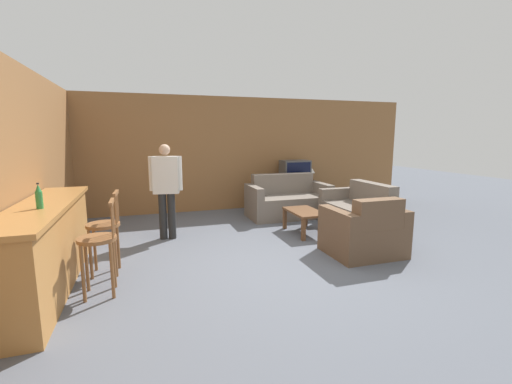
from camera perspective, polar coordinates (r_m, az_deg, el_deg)
The scene contains 15 objects.
ground_plane at distance 4.81m, azimuth 5.42°, elevation -11.66°, with size 24.00×24.00×0.00m, color #565B66.
wall_back at distance 8.02m, azimuth -5.12°, elevation 6.33°, with size 9.40×0.08×2.60m.
wall_left at distance 5.65m, azimuth -32.69°, elevation 3.61°, with size 0.08×8.70×2.60m.
bar_counter at distance 4.51m, azimuth -31.53°, elevation -7.79°, with size 0.55×2.63×0.98m.
bar_chair_near at distance 4.08m, azimuth -24.71°, elevation -8.05°, with size 0.40×0.40×1.04m.
bar_chair_mid at distance 4.67m, azimuth -23.90°, elevation -5.87°, with size 0.42×0.42×1.04m.
couch_far at distance 7.38m, azimuth 5.26°, elevation -1.59°, with size 1.71×0.90×0.90m.
armchair_near at distance 5.24m, azimuth 17.63°, elevation -6.55°, with size 1.02×0.85×0.87m.
loveseat_right at distance 6.62m, azimuth 16.83°, elevation -3.28°, with size 0.83×1.47×0.86m.
coffee_table at distance 6.13m, azimuth 8.14°, elevation -3.73°, with size 0.51×0.87×0.41m.
tv_unit at distance 8.31m, azimuth 6.43°, elevation -0.54°, with size 1.08×0.45×0.60m.
tv at distance 8.23m, azimuth 6.51°, elevation 3.39°, with size 0.67×0.44×0.55m.
bottle at distance 4.12m, azimuth -32.45°, elevation -0.70°, with size 0.07×0.07×0.27m.
table_lamp at distance 8.40m, azimuth 8.96°, elevation 3.69°, with size 0.25×0.25×0.42m.
person_by_window at distance 5.84m, azimuth -14.76°, elevation 0.95°, with size 0.53×0.23×1.59m.
Camera 1 is at (-1.82, -4.10, 1.72)m, focal length 24.00 mm.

